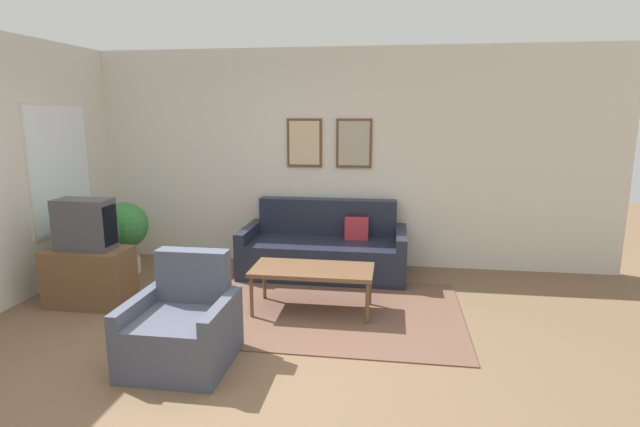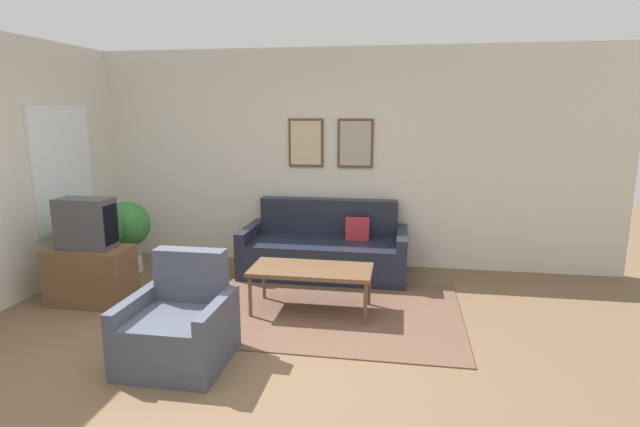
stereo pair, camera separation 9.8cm
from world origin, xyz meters
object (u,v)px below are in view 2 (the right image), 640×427
(tv, at_px, (86,223))
(potted_plant_tall, at_px, (96,233))
(couch, at_px, (325,250))
(coffee_table, at_px, (311,271))
(armchair, at_px, (180,327))

(tv, xyz_separation_m, potted_plant_tall, (-0.24, 0.51, -0.23))
(tv, bearing_deg, couch, 31.18)
(coffee_table, bearing_deg, tv, -176.40)
(coffee_table, relative_size, potted_plant_tall, 1.26)
(couch, bearing_deg, armchair, -108.70)
(couch, bearing_deg, coffee_table, -87.68)
(couch, distance_m, tv, 2.65)
(tv, xyz_separation_m, armchair, (1.43, -1.00, -0.56))
(coffee_table, xyz_separation_m, armchair, (-0.84, -1.14, -0.13))
(couch, distance_m, coffee_table, 1.20)
(potted_plant_tall, bearing_deg, coffee_table, -8.28)
(tv, height_order, potted_plant_tall, tv)
(coffee_table, height_order, armchair, armchair)
(coffee_table, height_order, tv, tv)
(armchair, bearing_deg, tv, 153.27)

